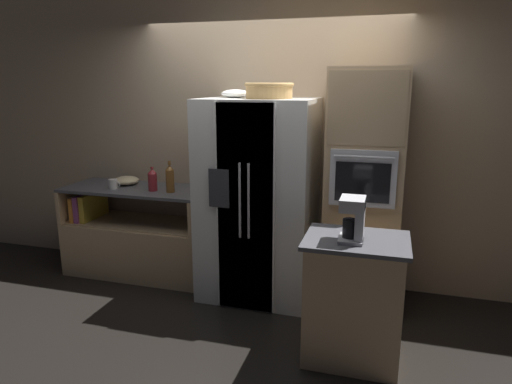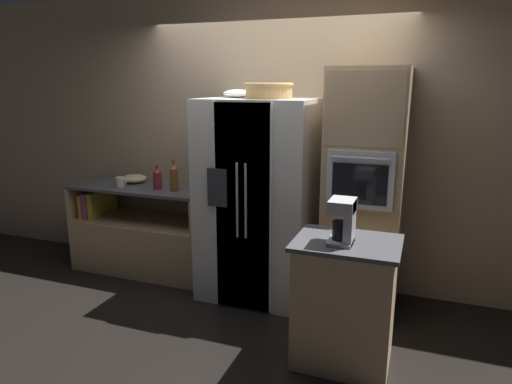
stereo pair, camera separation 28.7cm
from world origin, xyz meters
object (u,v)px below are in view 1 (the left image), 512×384
at_px(bottle_tall, 170,178).
at_px(mug, 113,184).
at_px(refrigerator, 258,199).
at_px(wicker_basket, 269,90).
at_px(fruit_bowl, 235,94).
at_px(mixing_bowl, 126,180).
at_px(coffee_maker, 355,217).
at_px(bottle_short, 152,180).
at_px(wall_oven, 364,190).

bearing_deg(bottle_tall, mug, -176.15).
bearing_deg(refrigerator, bottle_tall, 179.12).
distance_m(wicker_basket, fruit_bowl, 0.37).
xyz_separation_m(mixing_bowl, coffee_maker, (2.39, -1.08, 0.11)).
height_order(fruit_bowl, bottle_short, fruit_bowl).
relative_size(wall_oven, fruit_bowl, 8.20).
relative_size(refrigerator, wicker_basket, 4.37).
height_order(fruit_bowl, mixing_bowl, fruit_bowl).
xyz_separation_m(refrigerator, fruit_bowl, (-0.23, 0.06, 0.94)).
relative_size(wall_oven, bottle_tall, 6.79).
bearing_deg(wall_oven, mug, -177.80).
relative_size(wicker_basket, mixing_bowl, 1.61).
distance_m(fruit_bowl, mug, 1.54).
bearing_deg(fruit_bowl, bottle_tall, -176.10).
height_order(wall_oven, bottle_short, wall_oven).
distance_m(fruit_bowl, bottle_tall, 1.03).
height_order(bottle_short, mixing_bowl, bottle_short).
bearing_deg(bottle_short, refrigerator, -1.06).
bearing_deg(mug, refrigerator, 1.03).
bearing_deg(fruit_bowl, coffee_maker, -39.55).
height_order(bottle_tall, mixing_bowl, bottle_tall).
relative_size(refrigerator, mixing_bowl, 7.04).
bearing_deg(bottle_short, coffee_maker, -24.52).
height_order(refrigerator, wall_oven, wall_oven).
bearing_deg(mug, bottle_tall, 3.85).
bearing_deg(wicker_basket, mug, 178.16).
height_order(refrigerator, wicker_basket, wicker_basket).
bearing_deg(coffee_maker, mug, 160.25).
distance_m(refrigerator, coffee_maker, 1.29).
xyz_separation_m(wall_oven, mixing_bowl, (-2.40, 0.12, -0.08)).
height_order(wicker_basket, mug, wicker_basket).
bearing_deg(wicker_basket, refrigerator, 145.76).
xyz_separation_m(wicker_basket, bottle_short, (-1.19, 0.10, -0.86)).
distance_m(wall_oven, mixing_bowl, 2.41).
height_order(wicker_basket, bottle_tall, wicker_basket).
height_order(refrigerator, fruit_bowl, fruit_bowl).
distance_m(mug, mixing_bowl, 0.22).
bearing_deg(bottle_short, fruit_bowl, 2.61).
xyz_separation_m(bottle_tall, bottle_short, (-0.19, 0.01, -0.02)).
relative_size(wicker_basket, bottle_short, 1.75).
relative_size(refrigerator, mug, 14.60).
distance_m(wicker_basket, bottle_short, 1.47).
distance_m(wall_oven, wicker_basket, 1.18).
bearing_deg(bottle_short, mug, -173.52).
bearing_deg(refrigerator, coffee_maker, -44.07).
relative_size(wall_oven, mug, 16.65).
distance_m(fruit_bowl, coffee_maker, 1.68).
distance_m(mug, coffee_maker, 2.56).
bearing_deg(wicker_basket, mixing_bowl, 170.42).
height_order(bottle_short, coffee_maker, coffee_maker).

